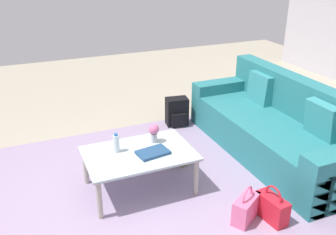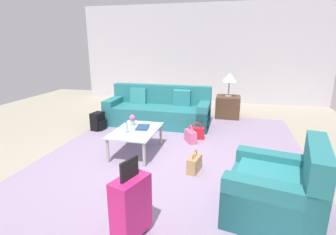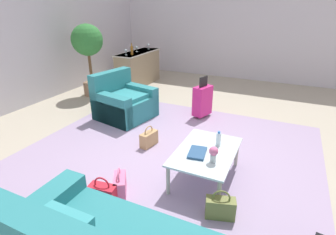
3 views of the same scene
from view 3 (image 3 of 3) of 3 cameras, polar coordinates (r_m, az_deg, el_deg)
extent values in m
plane|color=#A89E89|center=(4.10, 2.92, -8.27)|extent=(12.00, 12.00, 0.00)
cube|color=silver|center=(8.42, 17.05, 18.41)|extent=(0.12, 8.00, 3.10)
cube|color=#9984A3|center=(3.72, -3.59, -11.94)|extent=(5.20, 4.40, 0.01)
cube|color=teal|center=(2.82, -25.40, -20.60)|extent=(0.93, 0.24, 0.60)
cube|color=teal|center=(5.41, -9.19, 2.19)|extent=(1.15, 1.13, 0.44)
cube|color=teal|center=(5.59, -12.12, 5.26)|extent=(1.00, 0.39, 0.91)
cube|color=teal|center=(5.64, -6.46, 4.12)|extent=(0.38, 0.98, 0.60)
cube|color=teal|center=(5.13, -12.30, 1.72)|extent=(0.38, 0.98, 0.60)
cube|color=teal|center=(5.29, -8.99, 4.70)|extent=(0.86, 0.83, 0.08)
cube|color=silver|center=(3.43, 8.31, -7.32)|extent=(1.08, 0.72, 0.02)
cylinder|color=#ADA899|center=(3.25, 0.01, -13.49)|extent=(0.05, 0.05, 0.41)
cylinder|color=#ADA899|center=(4.02, 5.96, -5.75)|extent=(0.05, 0.05, 0.41)
cylinder|color=#ADA899|center=(3.10, 10.98, -16.20)|extent=(0.05, 0.05, 0.41)
cylinder|color=#ADA899|center=(3.90, 14.72, -7.50)|extent=(0.05, 0.05, 0.41)
cylinder|color=silver|center=(3.52, 10.93, -4.67)|extent=(0.06, 0.06, 0.18)
cylinder|color=#2D6BBC|center=(3.48, 11.06, -3.19)|extent=(0.04, 0.04, 0.02)
cube|color=navy|center=(3.33, 6.39, -7.61)|extent=(0.33, 0.25, 0.03)
cylinder|color=#B2B7BC|center=(3.18, 9.78, -8.76)|extent=(0.07, 0.07, 0.10)
sphere|color=#DB6693|center=(3.13, 9.91, -7.21)|extent=(0.11, 0.11, 0.11)
cube|color=#937F60|center=(7.63, -6.43, 10.55)|extent=(1.60, 0.52, 0.93)
cube|color=#ADA899|center=(7.54, -6.59, 13.89)|extent=(1.64, 0.56, 0.03)
cylinder|color=silver|center=(7.08, -9.11, 13.28)|extent=(0.07, 0.07, 0.01)
cylinder|color=silver|center=(7.08, -9.13, 13.62)|extent=(0.01, 0.01, 0.08)
sphere|color=silver|center=(7.06, -9.17, 14.19)|extent=(0.08, 0.08, 0.08)
cylinder|color=silver|center=(7.55, -6.81, 14.03)|extent=(0.07, 0.07, 0.01)
cylinder|color=silver|center=(7.55, -6.83, 14.36)|extent=(0.01, 0.01, 0.08)
sphere|color=silver|center=(7.54, -6.85, 14.88)|extent=(0.08, 0.08, 0.08)
cylinder|color=silver|center=(8.00, -4.27, 14.65)|extent=(0.07, 0.07, 0.01)
cylinder|color=silver|center=(7.99, -4.27, 14.96)|extent=(0.01, 0.01, 0.08)
sphere|color=silver|center=(7.98, -4.29, 15.46)|extent=(0.08, 0.08, 0.08)
cylinder|color=brown|center=(7.08, -7.88, 14.23)|extent=(0.07, 0.07, 0.22)
cylinder|color=brown|center=(7.06, -7.95, 15.43)|extent=(0.03, 0.03, 0.08)
cube|color=#D12375|center=(5.38, 7.51, 3.66)|extent=(0.45, 0.34, 0.60)
cube|color=black|center=(5.26, 7.74, 7.76)|extent=(0.24, 0.10, 0.20)
cylinder|color=black|center=(5.39, 6.44, 0.05)|extent=(0.03, 0.05, 0.05)
cylinder|color=black|center=(5.60, 8.19, 0.87)|extent=(0.03, 0.05, 0.05)
cube|color=pink|center=(3.36, -10.40, -14.31)|extent=(0.35, 0.29, 0.24)
torus|color=pink|center=(3.28, -10.58, -12.37)|extent=(0.18, 0.12, 0.20)
cube|color=olive|center=(3.06, 11.31, -18.79)|extent=(0.23, 0.35, 0.24)
torus|color=olive|center=(2.97, 11.53, -16.78)|extent=(0.08, 0.19, 0.20)
cube|color=red|center=(3.27, -13.95, -15.90)|extent=(0.18, 0.34, 0.24)
torus|color=red|center=(3.18, -14.20, -13.95)|extent=(0.05, 0.20, 0.20)
cube|color=tan|center=(4.32, -4.17, -4.70)|extent=(0.34, 0.20, 0.24)
torus|color=tan|center=(4.26, -4.23, -3.04)|extent=(0.20, 0.06, 0.20)
cylinder|color=#84664C|center=(7.04, -16.04, 6.09)|extent=(0.45, 0.45, 0.32)
cylinder|color=brown|center=(6.91, -16.53, 10.32)|extent=(0.07, 0.07, 0.75)
sphere|color=#2D7533|center=(6.79, -17.20, 15.84)|extent=(0.75, 0.75, 0.75)
camera|label=1|loc=(5.49, -22.39, 23.06)|focal=40.00mm
camera|label=2|loc=(7.32, 6.48, 21.25)|focal=28.00mm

